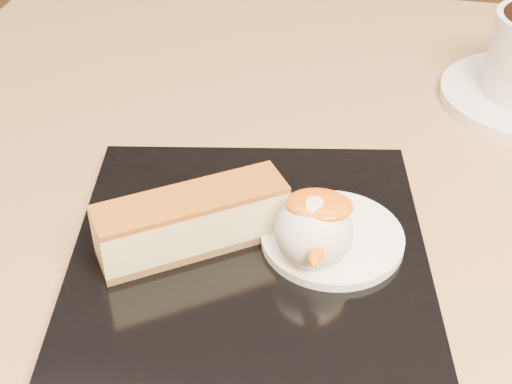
% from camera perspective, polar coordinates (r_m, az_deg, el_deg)
% --- Properties ---
extents(table, '(0.80, 0.80, 0.72)m').
position_cam_1_polar(table, '(0.60, 6.29, -13.78)').
color(table, black).
rests_on(table, ground).
extents(dessert_plate, '(0.25, 0.25, 0.01)m').
position_cam_1_polar(dessert_plate, '(0.45, -0.50, -4.94)').
color(dessert_plate, black).
rests_on(dessert_plate, table).
extents(cheesecake, '(0.12, 0.09, 0.04)m').
position_cam_1_polar(cheesecake, '(0.44, -5.14, -2.34)').
color(cheesecake, brown).
rests_on(cheesecake, dessert_plate).
extents(cream_smear, '(0.09, 0.09, 0.01)m').
position_cam_1_polar(cream_smear, '(0.45, 6.12, -3.65)').
color(cream_smear, white).
rests_on(cream_smear, dessert_plate).
extents(ice_cream_scoop, '(0.05, 0.05, 0.05)m').
position_cam_1_polar(ice_cream_scoop, '(0.42, 4.66, -3.13)').
color(ice_cream_scoop, white).
rests_on(ice_cream_scoop, cream_smear).
extents(mango_sauce, '(0.04, 0.03, 0.01)m').
position_cam_1_polar(mango_sauce, '(0.41, 5.10, -1.01)').
color(mango_sauce, '#E95E07').
rests_on(mango_sauce, ice_cream_scoop).
extents(mint_sprig, '(0.04, 0.03, 0.00)m').
position_cam_1_polar(mint_sprig, '(0.47, 2.95, -0.86)').
color(mint_sprig, '#2E8B2D').
rests_on(mint_sprig, cream_smear).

